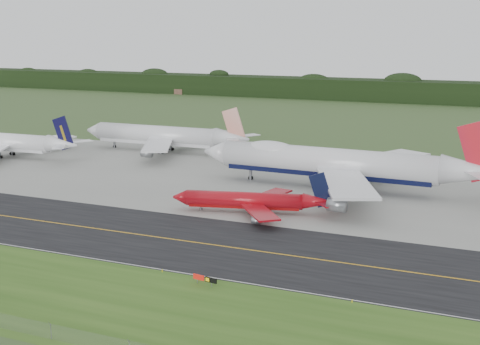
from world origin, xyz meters
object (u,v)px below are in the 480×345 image
object	(u,v)px
jet_ba_747	(338,163)
jet_navy_gold	(5,142)
jet_star_tail	(165,136)
taxiway_sign	(205,279)
jet_red_737	(253,201)

from	to	relation	value
jet_ba_747	jet_navy_gold	xyz separation A→B (m)	(-109.54, 1.26, -2.01)
jet_ba_747	jet_star_tail	bearing A→B (deg)	156.45
jet_ba_747	jet_navy_gold	distance (m)	109.56
jet_navy_gold	taxiway_sign	size ratio (longest dim) A/B	12.38
jet_navy_gold	jet_red_737	bearing A→B (deg)	-17.31
jet_ba_747	taxiway_sign	distance (m)	72.74
jet_star_tail	taxiway_sign	distance (m)	120.90
jet_red_737	taxiway_sign	bearing A→B (deg)	-77.59
jet_red_737	jet_ba_747	bearing A→B (deg)	69.54
jet_ba_747	jet_red_737	world-z (taller)	jet_ba_747
jet_red_737	jet_star_tail	bearing A→B (deg)	133.63
jet_navy_gold	taxiway_sign	bearing A→B (deg)	-34.33
jet_star_tail	jet_navy_gold	bearing A→B (deg)	-146.87
jet_red_737	taxiway_sign	distance (m)	44.12
jet_red_737	taxiway_sign	xyz separation A→B (m)	(9.48, -43.06, -1.64)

